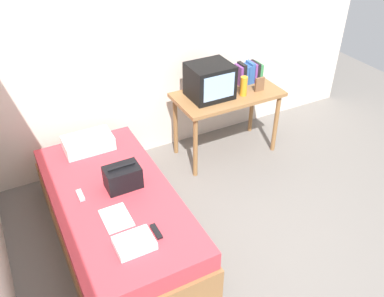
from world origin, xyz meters
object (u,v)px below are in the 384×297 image
remote_dark (156,231)px  folded_towel (134,243)px  pillow (88,143)px  handbag (123,177)px  water_bottle (244,86)px  book_row (249,73)px  desk (227,101)px  remote_silver (80,195)px  tv (210,81)px  picture_frame (260,84)px  magazine (116,218)px  bed (116,216)px

remote_dark → folded_towel: folded_towel is taller
pillow → handbag: bearing=-81.4°
water_bottle → book_row: size_ratio=0.72×
water_bottle → handbag: (-1.56, -0.54, -0.26)m
handbag → book_row: bearing=23.5°
desk → handbag: size_ratio=3.87×
remote_silver → tv: bearing=21.6°
desk → remote_dark: desk is taller
water_bottle → book_row: book_row is taller
picture_frame → handbag: bearing=-163.1°
magazine → pillow: bearing=85.7°
picture_frame → remote_dark: size_ratio=0.99×
magazine → remote_silver: size_ratio=2.01×
tv → book_row: 0.57m
remote_dark → remote_silver: size_ratio=1.08×
water_bottle → handbag: size_ratio=0.70×
desk → book_row: bearing=20.1°
desk → remote_silver: bearing=-161.4°
bed → desk: desk is taller
picture_frame → folded_towel: (-1.93, -1.21, -0.30)m
remote_dark → book_row: bearing=38.7°
tv → pillow: bearing=179.0°
pillow → folded_towel: pillow is taller
pillow → remote_dark: size_ratio=2.98×
desk → folded_towel: size_ratio=4.14×
pillow → handbag: size_ratio=1.55×
bed → picture_frame: (1.89, 0.60, 0.59)m
bed → book_row: book_row is taller
pillow → remote_silver: bearing=-111.7°
water_bottle → desk: bearing=135.8°
picture_frame → folded_towel: size_ratio=0.55×
book_row → handbag: 1.97m
handbag → magazine: handbag is taller
picture_frame → bed: bearing=-162.5°
remote_dark → remote_silver: bearing=120.8°
water_bottle → pillow: bearing=174.4°
remote_silver → pillow: bearing=68.3°
desk → pillow: desk is taller
remote_silver → desk: bearing=18.6°
book_row → picture_frame: (-0.02, -0.24, -0.03)m
handbag → tv: bearing=28.9°
water_bottle → remote_dark: water_bottle is taller
magazine → handbag: bearing=61.6°
picture_frame → remote_silver: size_ratio=1.08×
tv → water_bottle: size_ratio=2.09×
bed → remote_dark: 0.65m
book_row → picture_frame: 0.24m
remote_silver → folded_towel: (0.21, -0.72, 0.02)m
book_row → remote_silver: book_row is taller
book_row → handbag: bearing=-156.5°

